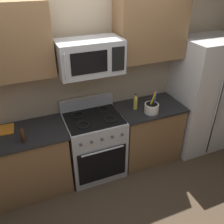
# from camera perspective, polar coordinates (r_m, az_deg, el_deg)

# --- Properties ---
(ground_plane) EXTENTS (16.00, 16.00, 0.00)m
(ground_plane) POSITION_cam_1_polar(r_m,az_deg,el_deg) (3.35, 0.36, -20.96)
(ground_plane) COLOR #473828
(wall_back) EXTENTS (8.00, 0.10, 2.60)m
(wall_back) POSITION_cam_1_polar(r_m,az_deg,el_deg) (3.38, -6.72, 7.34)
(wall_back) COLOR tan
(wall_back) RESTS_ON ground
(counter_left) EXTENTS (1.06, 0.63, 0.91)m
(counter_left) POSITION_cam_1_polar(r_m,az_deg,el_deg) (3.40, -19.18, -11.08)
(counter_left) COLOR olive
(counter_left) RESTS_ON ground
(range_oven) EXTENTS (0.76, 0.67, 1.09)m
(range_oven) POSITION_cam_1_polar(r_m,az_deg,el_deg) (3.48, -4.10, -7.58)
(range_oven) COLOR #B2B5BA
(range_oven) RESTS_ON ground
(counter_right) EXTENTS (0.94, 0.63, 0.91)m
(counter_right) POSITION_cam_1_polar(r_m,az_deg,el_deg) (3.78, 8.34, -4.66)
(counter_right) COLOR olive
(counter_right) RESTS_ON ground
(refrigerator) EXTENTS (0.85, 0.74, 1.80)m
(refrigerator) POSITION_cam_1_polar(r_m,az_deg,el_deg) (4.05, 20.24, 3.46)
(refrigerator) COLOR silver
(refrigerator) RESTS_ON ground
(microwave) EXTENTS (0.76, 0.44, 0.40)m
(microwave) POSITION_cam_1_polar(r_m,az_deg,el_deg) (2.90, -5.22, 12.76)
(microwave) COLOR #B2B5BA
(upper_cabinets_right) EXTENTS (0.93, 0.34, 0.80)m
(upper_cabinets_right) POSITION_cam_1_polar(r_m,az_deg,el_deg) (3.31, 9.00, 18.72)
(upper_cabinets_right) COLOR olive
(utensil_crock) EXTENTS (0.19, 0.19, 0.32)m
(utensil_crock) POSITION_cam_1_polar(r_m,az_deg,el_deg) (3.36, 9.23, 1.02)
(utensil_crock) COLOR white
(utensil_crock) RESTS_ON counter_right
(bottle_soy) EXTENTS (0.06, 0.06, 0.21)m
(bottle_soy) POSITION_cam_1_polar(r_m,az_deg,el_deg) (2.94, -20.19, -4.97)
(bottle_soy) COLOR #382314
(bottle_soy) RESTS_ON counter_left
(bottle_oil) EXTENTS (0.06, 0.06, 0.23)m
(bottle_oil) POSITION_cam_1_polar(r_m,az_deg,el_deg) (3.40, 5.51, 2.33)
(bottle_oil) COLOR gold
(bottle_oil) RESTS_ON counter_right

